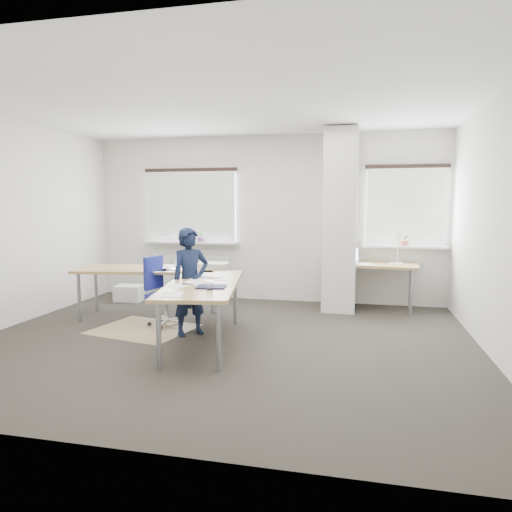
% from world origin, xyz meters
% --- Properties ---
extents(ground, '(6.00, 6.00, 0.00)m').
position_xyz_m(ground, '(0.00, 0.00, 0.00)').
color(ground, '#2A2621').
rests_on(ground, ground).
extents(room_shell, '(6.04, 5.04, 2.82)m').
position_xyz_m(room_shell, '(0.18, 0.45, 1.75)').
color(room_shell, beige).
rests_on(room_shell, ground).
extents(floor_mat, '(1.40, 1.25, 0.01)m').
position_xyz_m(floor_mat, '(-1.17, 0.27, 0.00)').
color(floor_mat, '#9A7F54').
rests_on(floor_mat, ground).
extents(white_crate, '(0.47, 0.35, 0.27)m').
position_xyz_m(white_crate, '(-2.23, 1.87, 0.13)').
color(white_crate, white).
rests_on(white_crate, ground).
extents(desk_main, '(2.82, 2.63, 0.96)m').
position_xyz_m(desk_main, '(-0.75, 0.42, 0.69)').
color(desk_main, olive).
rests_on(desk_main, ground).
extents(desk_side, '(1.45, 0.81, 1.22)m').
position_xyz_m(desk_side, '(1.79, 2.15, 0.69)').
color(desk_side, olive).
rests_on(desk_side, ground).
extents(task_chair, '(0.52, 0.51, 0.94)m').
position_xyz_m(task_chair, '(-0.98, 0.54, 0.26)').
color(task_chair, navy).
rests_on(task_chair, ground).
extents(person, '(0.58, 0.58, 1.36)m').
position_xyz_m(person, '(-0.47, 0.20, 0.68)').
color(person, black).
rests_on(person, ground).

